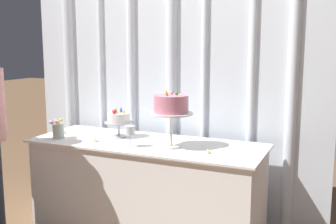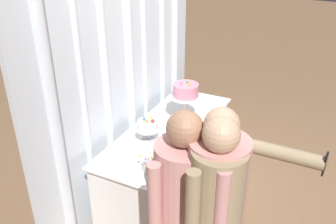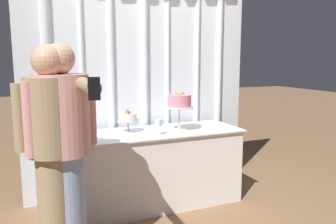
{
  "view_description": "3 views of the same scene",
  "coord_description": "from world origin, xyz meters",
  "px_view_note": "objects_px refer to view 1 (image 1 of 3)",
  "views": [
    {
      "loc": [
        1.36,
        -2.56,
        1.51
      ],
      "look_at": [
        0.17,
        0.11,
        1.03
      ],
      "focal_mm": 43.61,
      "sensor_mm": 36.0,
      "label": 1
    },
    {
      "loc": [
        -2.71,
        -1.25,
        2.52
      ],
      "look_at": [
        0.12,
        0.17,
        0.89
      ],
      "focal_mm": 39.38,
      "sensor_mm": 36.0,
      "label": 2
    },
    {
      "loc": [
        -1.21,
        -3.05,
        1.52
      ],
      "look_at": [
        0.1,
        0.03,
        0.99
      ],
      "focal_mm": 35.8,
      "sensor_mm": 36.0,
      "label": 3
    }
  ],
  "objects_px": {
    "flower_vase": "(58,130)",
    "tealight_near_left": "(95,141)",
    "cake_display_nearright": "(171,106)",
    "cake_table": "(147,192)",
    "tealight_near_right": "(208,152)",
    "tealight_far_left": "(64,132)",
    "cake_display_nearleft": "(119,119)",
    "wine_glass": "(130,131)"
  },
  "relations": [
    {
      "from": "cake_display_nearright",
      "to": "wine_glass",
      "type": "xyz_separation_m",
      "value": [
        -0.27,
        -0.11,
        -0.18
      ]
    },
    {
      "from": "wine_glass",
      "to": "cake_table",
      "type": "bearing_deg",
      "value": 76.94
    },
    {
      "from": "cake_display_nearleft",
      "to": "flower_vase",
      "type": "xyz_separation_m",
      "value": [
        -0.41,
        -0.23,
        -0.08
      ]
    },
    {
      "from": "flower_vase",
      "to": "cake_table",
      "type": "bearing_deg",
      "value": 13.55
    },
    {
      "from": "flower_vase",
      "to": "tealight_far_left",
      "type": "height_order",
      "value": "flower_vase"
    },
    {
      "from": "flower_vase",
      "to": "tealight_near_left",
      "type": "relative_size",
      "value": 3.38
    },
    {
      "from": "cake_table",
      "to": "tealight_far_left",
      "type": "xyz_separation_m",
      "value": [
        -0.75,
        -0.01,
        0.4
      ]
    },
    {
      "from": "tealight_near_left",
      "to": "tealight_near_right",
      "type": "xyz_separation_m",
      "value": [
        0.88,
        0.03,
        -0.0
      ]
    },
    {
      "from": "cake_table",
      "to": "tealight_near_right",
      "type": "bearing_deg",
      "value": -12.86
    },
    {
      "from": "tealight_near_left",
      "to": "cake_display_nearleft",
      "type": "bearing_deg",
      "value": 70.09
    },
    {
      "from": "flower_vase",
      "to": "cake_display_nearleft",
      "type": "bearing_deg",
      "value": 29.58
    },
    {
      "from": "wine_glass",
      "to": "tealight_near_left",
      "type": "xyz_separation_m",
      "value": [
        -0.31,
        0.03,
        -0.11
      ]
    },
    {
      "from": "cake_table",
      "to": "cake_display_nearright",
      "type": "distance_m",
      "value": 0.73
    },
    {
      "from": "wine_glass",
      "to": "tealight_near_right",
      "type": "xyz_separation_m",
      "value": [
        0.57,
        0.05,
        -0.11
      ]
    },
    {
      "from": "cake_display_nearright",
      "to": "tealight_far_left",
      "type": "height_order",
      "value": "cake_display_nearright"
    },
    {
      "from": "cake_table",
      "to": "tealight_near_left",
      "type": "height_order",
      "value": "tealight_near_left"
    },
    {
      "from": "tealight_near_left",
      "to": "tealight_near_right",
      "type": "bearing_deg",
      "value": 1.83
    },
    {
      "from": "cake_table",
      "to": "cake_display_nearright",
      "type": "xyz_separation_m",
      "value": [
        0.23,
        -0.07,
        0.69
      ]
    },
    {
      "from": "cake_display_nearright",
      "to": "tealight_near_left",
      "type": "height_order",
      "value": "cake_display_nearright"
    },
    {
      "from": "cake_display_nearright",
      "to": "tealight_far_left",
      "type": "xyz_separation_m",
      "value": [
        -0.98,
        0.05,
        -0.28
      ]
    },
    {
      "from": "wine_glass",
      "to": "tealight_near_left",
      "type": "relative_size",
      "value": 3.35
    },
    {
      "from": "cake_display_nearright",
      "to": "wine_glass",
      "type": "height_order",
      "value": "cake_display_nearright"
    },
    {
      "from": "wine_glass",
      "to": "cake_display_nearleft",
      "type": "bearing_deg",
      "value": 134.49
    },
    {
      "from": "wine_glass",
      "to": "tealight_near_right",
      "type": "height_order",
      "value": "wine_glass"
    },
    {
      "from": "cake_display_nearright",
      "to": "flower_vase",
      "type": "distance_m",
      "value": 0.95
    },
    {
      "from": "flower_vase",
      "to": "tealight_near_left",
      "type": "height_order",
      "value": "flower_vase"
    },
    {
      "from": "wine_glass",
      "to": "flower_vase",
      "type": "relative_size",
      "value": 0.99
    },
    {
      "from": "cake_display_nearright",
      "to": "tealight_far_left",
      "type": "distance_m",
      "value": 1.02
    },
    {
      "from": "wine_glass",
      "to": "flower_vase",
      "type": "xyz_separation_m",
      "value": [
        -0.64,
        0.01,
        -0.05
      ]
    },
    {
      "from": "cake_display_nearleft",
      "to": "wine_glass",
      "type": "xyz_separation_m",
      "value": [
        0.24,
        -0.24,
        -0.03
      ]
    },
    {
      "from": "cake_display_nearleft",
      "to": "tealight_far_left",
      "type": "height_order",
      "value": "cake_display_nearleft"
    },
    {
      "from": "cake_display_nearleft",
      "to": "cake_table",
      "type": "bearing_deg",
      "value": -13.56
    },
    {
      "from": "cake_display_nearleft",
      "to": "tealight_near_right",
      "type": "distance_m",
      "value": 0.84
    },
    {
      "from": "cake_table",
      "to": "tealight_near_left",
      "type": "bearing_deg",
      "value": -157.26
    },
    {
      "from": "cake_table",
      "to": "cake_display_nearleft",
      "type": "xyz_separation_m",
      "value": [
        -0.28,
        0.07,
        0.54
      ]
    },
    {
      "from": "tealight_far_left",
      "to": "tealight_near_left",
      "type": "xyz_separation_m",
      "value": [
        0.39,
        -0.13,
        -0.0
      ]
    },
    {
      "from": "cake_display_nearleft",
      "to": "tealight_far_left",
      "type": "xyz_separation_m",
      "value": [
        -0.47,
        -0.08,
        -0.13
      ]
    },
    {
      "from": "cake_display_nearleft",
      "to": "cake_display_nearright",
      "type": "xyz_separation_m",
      "value": [
        0.51,
        -0.13,
        0.15
      ]
    },
    {
      "from": "wine_glass",
      "to": "flower_vase",
      "type": "distance_m",
      "value": 0.65
    },
    {
      "from": "flower_vase",
      "to": "tealight_near_left",
      "type": "distance_m",
      "value": 0.34
    },
    {
      "from": "tealight_far_left",
      "to": "tealight_near_right",
      "type": "bearing_deg",
      "value": -4.73
    },
    {
      "from": "cake_table",
      "to": "cake_display_nearleft",
      "type": "relative_size",
      "value": 7.44
    }
  ]
}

